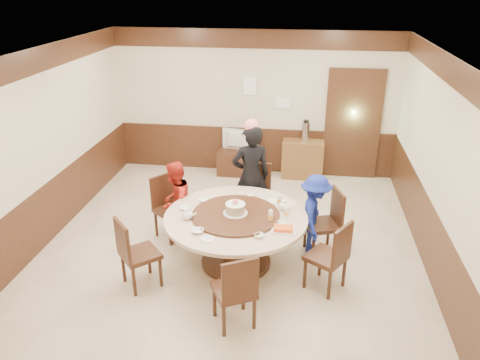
# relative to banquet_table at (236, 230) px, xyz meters

# --- Properties ---
(room) EXTENTS (6.00, 6.04, 2.84)m
(room) POSITION_rel_banquet_table_xyz_m (-0.13, 0.45, 0.55)
(room) COLOR beige
(room) RESTS_ON ground
(banquet_table) EXTENTS (1.93, 1.93, 0.78)m
(banquet_table) POSITION_rel_banquet_table_xyz_m (0.00, 0.00, 0.00)
(banquet_table) COLOR #3A1F12
(banquet_table) RESTS_ON ground
(chair_0) EXTENTS (0.57, 0.56, 0.97)m
(chair_0) POSITION_rel_banquet_table_xyz_m (1.20, 0.46, -0.23)
(chair_0) COLOR #3A1F12
(chair_0) RESTS_ON ground
(chair_1) EXTENTS (0.46, 0.47, 0.97)m
(chair_1) POSITION_rel_banquet_table_xyz_m (0.16, 1.21, -0.23)
(chair_1) COLOR #3A1F12
(chair_1) RESTS_ON ground
(chair_2) EXTENTS (0.62, 0.62, 0.97)m
(chair_2) POSITION_rel_banquet_table_xyz_m (-1.09, 0.60, -0.23)
(chair_2) COLOR #3A1F12
(chair_2) RESTS_ON ground
(chair_3) EXTENTS (0.62, 0.62, 0.97)m
(chair_3) POSITION_rel_banquet_table_xyz_m (-1.15, -0.66, -0.23)
(chair_3) COLOR #3A1F12
(chair_3) RESTS_ON ground
(chair_4) EXTENTS (0.59, 0.60, 0.97)m
(chair_4) POSITION_rel_banquet_table_xyz_m (0.17, -1.23, -0.23)
(chair_4) COLOR #3A1F12
(chair_4) RESTS_ON ground
(chair_5) EXTENTS (0.61, 0.61, 0.97)m
(chair_5) POSITION_rel_banquet_table_xyz_m (1.23, -0.39, -0.23)
(chair_5) COLOR #3A1F12
(chair_5) RESTS_ON ground
(person_standing) EXTENTS (0.71, 0.59, 1.67)m
(person_standing) POSITION_rel_banquet_table_xyz_m (0.06, 1.15, 0.30)
(person_standing) COLOR black
(person_standing) RESTS_ON ground
(person_red) EXTENTS (0.59, 0.69, 1.24)m
(person_red) POSITION_rel_banquet_table_xyz_m (-0.99, 0.54, 0.09)
(person_red) COLOR #A42015
(person_red) RESTS_ON ground
(person_blue) EXTENTS (0.48, 0.79, 1.19)m
(person_blue) POSITION_rel_banquet_table_xyz_m (1.06, 0.47, 0.06)
(person_blue) COLOR navy
(person_blue) RESTS_ON ground
(birthday_cake) EXTENTS (0.33, 0.33, 0.22)m
(birthday_cake) POSITION_rel_banquet_table_xyz_m (-0.01, 0.01, 0.32)
(birthday_cake) COLOR white
(birthday_cake) RESTS_ON banquet_table
(teapot_left) EXTENTS (0.17, 0.15, 0.13)m
(teapot_left) POSITION_rel_banquet_table_xyz_m (-0.62, -0.18, 0.28)
(teapot_left) COLOR white
(teapot_left) RESTS_ON banquet_table
(teapot_right) EXTENTS (0.17, 0.15, 0.13)m
(teapot_right) POSITION_rel_banquet_table_xyz_m (0.63, 0.26, 0.28)
(teapot_right) COLOR white
(teapot_right) RESTS_ON banquet_table
(bowl_0) EXTENTS (0.14, 0.14, 0.03)m
(bowl_0) POSITION_rel_banquet_table_xyz_m (-0.52, 0.37, 0.23)
(bowl_0) COLOR white
(bowl_0) RESTS_ON banquet_table
(bowl_1) EXTENTS (0.13, 0.13, 0.04)m
(bowl_1) POSITION_rel_banquet_table_xyz_m (0.37, -0.51, 0.24)
(bowl_1) COLOR white
(bowl_1) RESTS_ON banquet_table
(bowl_2) EXTENTS (0.16, 0.16, 0.04)m
(bowl_2) POSITION_rel_banquet_table_xyz_m (-0.41, -0.50, 0.24)
(bowl_2) COLOR white
(bowl_2) RESTS_ON banquet_table
(bowl_3) EXTENTS (0.13, 0.13, 0.04)m
(bowl_3) POSITION_rel_banquet_table_xyz_m (0.61, -0.16, 0.24)
(bowl_3) COLOR white
(bowl_3) RESTS_ON banquet_table
(bowl_4) EXTENTS (0.14, 0.14, 0.04)m
(bowl_4) POSITION_rel_banquet_table_xyz_m (-0.72, 0.09, 0.23)
(bowl_4) COLOR white
(bowl_4) RESTS_ON banquet_table
(bowl_5) EXTENTS (0.13, 0.13, 0.04)m
(bowl_5) POSITION_rel_banquet_table_xyz_m (0.12, 0.62, 0.24)
(bowl_5) COLOR white
(bowl_5) RESTS_ON banquet_table
(saucer_near) EXTENTS (0.18, 0.18, 0.01)m
(saucer_near) POSITION_rel_banquet_table_xyz_m (-0.25, -0.65, 0.22)
(saucer_near) COLOR white
(saucer_near) RESTS_ON banquet_table
(saucer_far) EXTENTS (0.18, 0.18, 0.01)m
(saucer_far) POSITION_rel_banquet_table_xyz_m (0.45, 0.50, 0.22)
(saucer_far) COLOR white
(saucer_far) RESTS_ON banquet_table
(shrimp_platter) EXTENTS (0.30, 0.20, 0.06)m
(shrimp_platter) POSITION_rel_banquet_table_xyz_m (0.65, -0.32, 0.24)
(shrimp_platter) COLOR white
(shrimp_platter) RESTS_ON banquet_table
(bottle_0) EXTENTS (0.06, 0.06, 0.16)m
(bottle_0) POSITION_rel_banquet_table_xyz_m (0.47, -0.10, 0.30)
(bottle_0) COLOR white
(bottle_0) RESTS_ON banquet_table
(bottle_1) EXTENTS (0.06, 0.06, 0.16)m
(bottle_1) POSITION_rel_banquet_table_xyz_m (0.67, 0.04, 0.30)
(bottle_1) COLOR white
(bottle_1) RESTS_ON banquet_table
(bottle_2) EXTENTS (0.06, 0.06, 0.16)m
(bottle_2) POSITION_rel_banquet_table_xyz_m (0.55, 0.40, 0.30)
(bottle_2) COLOR white
(bottle_2) RESTS_ON banquet_table
(tv_stand) EXTENTS (0.85, 0.45, 0.50)m
(tv_stand) POSITION_rel_banquet_table_xyz_m (-0.41, 3.19, -0.28)
(tv_stand) COLOR #3A1F12
(tv_stand) RESTS_ON ground
(television) EXTENTS (0.73, 0.20, 0.42)m
(television) POSITION_rel_banquet_table_xyz_m (-0.41, 3.19, 0.18)
(television) COLOR gray
(television) RESTS_ON tv_stand
(side_cabinet) EXTENTS (0.80, 0.40, 0.75)m
(side_cabinet) POSITION_rel_banquet_table_xyz_m (0.84, 3.22, -0.16)
(side_cabinet) COLOR brown
(side_cabinet) RESTS_ON ground
(thermos) EXTENTS (0.15, 0.15, 0.38)m
(thermos) POSITION_rel_banquet_table_xyz_m (0.87, 3.22, 0.41)
(thermos) COLOR silver
(thermos) RESTS_ON side_cabinet
(notice_left) EXTENTS (0.25, 0.00, 0.35)m
(notice_left) POSITION_rel_banquet_table_xyz_m (-0.24, 3.39, 1.22)
(notice_left) COLOR white
(notice_left) RESTS_ON room
(notice_right) EXTENTS (0.30, 0.00, 0.22)m
(notice_right) POSITION_rel_banquet_table_xyz_m (0.41, 3.39, 0.92)
(notice_right) COLOR white
(notice_right) RESTS_ON room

